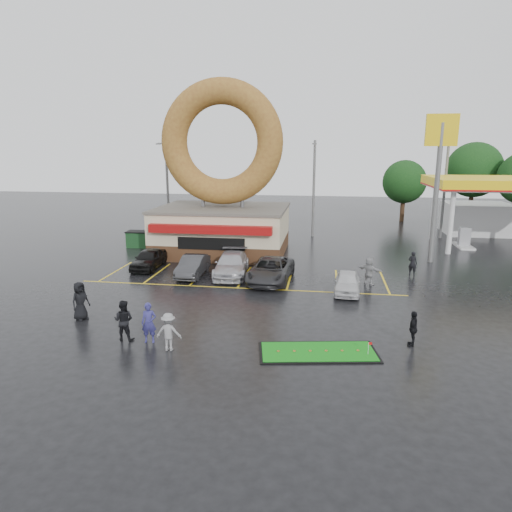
# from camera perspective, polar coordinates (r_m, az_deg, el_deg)

# --- Properties ---
(ground) EXTENTS (120.00, 120.00, 0.00)m
(ground) POSITION_cam_1_polar(r_m,az_deg,el_deg) (24.56, -3.87, -6.34)
(ground) COLOR black
(ground) RESTS_ON ground
(donut_shop) EXTENTS (10.20, 8.70, 13.50)m
(donut_shop) POSITION_cam_1_polar(r_m,az_deg,el_deg) (36.64, -4.22, 7.34)
(donut_shop) COLOR #472B19
(donut_shop) RESTS_ON ground
(gas_station) EXTENTS (12.30, 13.65, 5.90)m
(gas_station) POSITION_cam_1_polar(r_m,az_deg,el_deg) (46.22, 27.55, 6.16)
(gas_station) COLOR silver
(gas_station) RESTS_ON ground
(shell_sign) EXTENTS (2.20, 0.36, 10.60)m
(shell_sign) POSITION_cam_1_polar(r_m,az_deg,el_deg) (35.48, 21.91, 10.96)
(shell_sign) COLOR slate
(shell_sign) RESTS_ON ground
(streetlight_left) EXTENTS (0.40, 2.21, 9.00)m
(streetlight_left) POSITION_cam_1_polar(r_m,az_deg,el_deg) (45.22, -11.04, 8.66)
(streetlight_left) COLOR slate
(streetlight_left) RESTS_ON ground
(streetlight_mid) EXTENTS (0.40, 2.21, 9.00)m
(streetlight_mid) POSITION_cam_1_polar(r_m,az_deg,el_deg) (43.64, 7.23, 8.64)
(streetlight_mid) COLOR slate
(streetlight_mid) RESTS_ON ground
(streetlight_right) EXTENTS (0.40, 2.21, 9.00)m
(streetlight_right) POSITION_cam_1_polar(r_m,az_deg,el_deg) (45.94, 22.55, 7.97)
(streetlight_right) COLOR slate
(streetlight_right) RESTS_ON ground
(tree_far_c) EXTENTS (6.30, 6.30, 9.00)m
(tree_far_c) POSITION_cam_1_polar(r_m,az_deg,el_deg) (59.10, 25.61, 9.67)
(tree_far_c) COLOR #332114
(tree_far_c) RESTS_ON ground
(tree_far_d) EXTENTS (4.90, 4.90, 7.00)m
(tree_far_d) POSITION_cam_1_polar(r_m,az_deg,el_deg) (55.42, 18.05, 8.80)
(tree_far_d) COLOR #332114
(tree_far_d) RESTS_ON ground
(car_black) EXTENTS (1.72, 4.12, 1.39)m
(car_black) POSITION_cam_1_polar(r_m,az_deg,el_deg) (32.85, -13.25, -0.34)
(car_black) COLOR black
(car_black) RESTS_ON ground
(car_dgrey) EXTENTS (1.44, 4.10, 1.35)m
(car_dgrey) POSITION_cam_1_polar(r_m,az_deg,el_deg) (30.41, -7.90, -1.24)
(car_dgrey) COLOR #313134
(car_dgrey) RESTS_ON ground
(car_silver) EXTENTS (2.51, 5.25, 1.48)m
(car_silver) POSITION_cam_1_polar(r_m,az_deg,el_deg) (30.30, -3.09, -1.06)
(car_silver) COLOR #B3B3B8
(car_silver) RESTS_ON ground
(car_grey) EXTENTS (2.86, 5.44, 1.46)m
(car_grey) POSITION_cam_1_polar(r_m,az_deg,el_deg) (28.93, 1.84, -1.76)
(car_grey) COLOR #2E2D30
(car_grey) RESTS_ON ground
(car_white) EXTENTS (1.69, 3.71, 1.24)m
(car_white) POSITION_cam_1_polar(r_m,az_deg,el_deg) (27.20, 11.34, -3.25)
(car_white) COLOR silver
(car_white) RESTS_ON ground
(person_blue) EXTENTS (0.71, 0.53, 1.78)m
(person_blue) POSITION_cam_1_polar(r_m,az_deg,el_deg) (20.46, -13.24, -8.12)
(person_blue) COLOR navy
(person_blue) RESTS_ON ground
(person_blackjkt) EXTENTS (0.89, 0.69, 1.82)m
(person_blackjkt) POSITION_cam_1_polar(r_m,az_deg,el_deg) (20.96, -16.22, -7.72)
(person_blackjkt) COLOR black
(person_blackjkt) RESTS_ON ground
(person_hoodie) EXTENTS (1.07, 0.64, 1.63)m
(person_hoodie) POSITION_cam_1_polar(r_m,az_deg,el_deg) (19.53, -10.86, -9.30)
(person_hoodie) COLOR gray
(person_hoodie) RESTS_ON ground
(person_bystander) EXTENTS (0.94, 1.10, 1.92)m
(person_bystander) POSITION_cam_1_polar(r_m,az_deg,el_deg) (24.04, -21.12, -5.26)
(person_bystander) COLOR black
(person_bystander) RESTS_ON ground
(person_cameraman) EXTENTS (0.57, 0.97, 1.54)m
(person_cameraman) POSITION_cam_1_polar(r_m,az_deg,el_deg) (20.74, 19.05, -8.56)
(person_cameraman) COLOR black
(person_cameraman) RESTS_ON ground
(person_walker_near) EXTENTS (1.63, 1.35, 1.75)m
(person_walker_near) POSITION_cam_1_polar(r_m,az_deg,el_deg) (28.99, 13.97, -1.82)
(person_walker_near) COLOR gray
(person_walker_near) RESTS_ON ground
(person_walker_far) EXTENTS (0.69, 0.59, 1.60)m
(person_walker_far) POSITION_cam_1_polar(r_m,az_deg,el_deg) (32.04, 18.99, -0.88)
(person_walker_far) COLOR black
(person_walker_far) RESTS_ON ground
(dumpster) EXTENTS (1.84, 1.27, 1.30)m
(dumpster) POSITION_cam_1_polar(r_m,az_deg,el_deg) (40.33, -14.48, 2.01)
(dumpster) COLOR #194220
(dumpster) RESTS_ON ground
(putting_green) EXTENTS (5.13, 2.88, 0.61)m
(putting_green) POSITION_cam_1_polar(r_m,az_deg,el_deg) (19.43, 7.77, -11.80)
(putting_green) COLOR black
(putting_green) RESTS_ON ground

